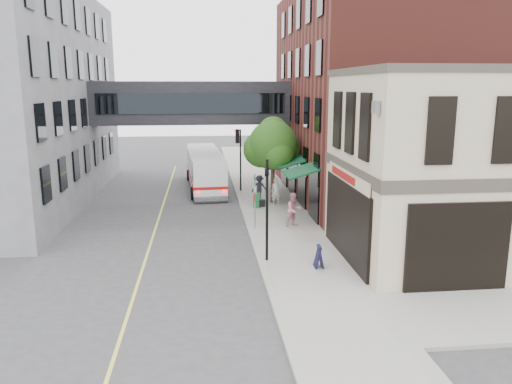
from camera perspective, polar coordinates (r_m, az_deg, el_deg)
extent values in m
plane|color=#38383A|center=(20.43, 0.83, -10.10)|extent=(120.00, 120.00, 0.00)
cube|color=gray|center=(33.93, 1.33, -0.94)|extent=(4.00, 60.00, 0.15)
cube|color=beige|center=(23.93, 22.18, 2.44)|extent=(10.00, 8.00, 8.15)
cube|color=#38332B|center=(23.92, 22.20, 2.62)|extent=(10.12, 8.12, 0.50)
cube|color=#38332B|center=(23.66, 23.01, 12.57)|extent=(10.12, 8.12, 0.30)
cube|color=black|center=(22.47, 10.26, -3.24)|extent=(0.14, 6.40, 3.40)
cube|color=black|center=(22.46, 10.16, -3.24)|extent=(0.04, 5.90, 3.00)
cube|color=maroon|center=(22.59, 9.88, 1.93)|extent=(0.03, 3.60, 0.32)
cube|color=#59231C|center=(35.96, 14.14, 10.58)|extent=(12.00, 18.00, 14.00)
cube|color=#0E3E24|center=(33.31, 3.36, 3.92)|extent=(1.80, 13.00, 0.40)
cube|color=black|center=(36.80, -7.31, 10.09)|extent=(14.00, 3.00, 3.00)
cube|color=black|center=(35.25, -7.36, 10.00)|extent=(13.00, 0.08, 1.40)
cube|color=black|center=(38.35, -7.27, 10.16)|extent=(13.00, 0.08, 1.40)
cylinder|color=black|center=(21.61, 1.27, -2.15)|extent=(0.12, 0.12, 4.50)
cube|color=black|center=(21.50, 0.69, -1.26)|extent=(0.25, 0.22, 0.30)
imported|color=black|center=(21.23, 1.29, 2.69)|extent=(0.20, 0.16, 1.00)
cylinder|color=black|center=(36.27, -1.78, 3.64)|extent=(0.12, 0.12, 4.50)
cube|color=black|center=(36.20, -2.13, 4.18)|extent=(0.25, 0.22, 0.30)
cube|color=black|center=(36.04, -2.15, 6.39)|extent=(0.28, 0.28, 1.00)
sphere|color=#FF0C05|center=(35.99, -2.41, 6.94)|extent=(0.18, 0.18, 0.18)
cylinder|color=gray|center=(26.62, -0.12, -1.09)|extent=(0.08, 0.08, 3.00)
cube|color=white|center=(26.46, -0.17, 0.39)|extent=(0.03, 0.75, 0.22)
cube|color=#0C591E|center=(26.36, -0.17, 1.56)|extent=(0.03, 0.70, 0.18)
cube|color=#B20C0C|center=(26.57, -0.17, -0.67)|extent=(0.03, 0.30, 0.40)
cylinder|color=#382619|center=(32.68, 1.92, 1.20)|extent=(0.28, 0.28, 2.80)
sphere|color=#204B14|center=(32.31, 1.95, 5.38)|extent=(3.20, 3.20, 3.20)
sphere|color=#204B14|center=(32.97, 3.20, 4.80)|extent=(2.20, 2.20, 2.20)
sphere|color=#204B14|center=(32.56, 0.64, 4.90)|extent=(2.40, 2.40, 2.40)
sphere|color=#204B14|center=(32.84, 1.98, 6.89)|extent=(2.00, 2.00, 2.00)
cube|color=#D8CC4C|center=(29.91, -11.09, -3.09)|extent=(0.12, 40.00, 0.01)
cube|color=white|center=(38.15, -5.84, 2.64)|extent=(2.95, 10.60, 2.64)
cube|color=black|center=(38.08, -5.85, 3.32)|extent=(2.99, 10.42, 0.96)
cube|color=#B20C0C|center=(38.23, -5.82, 1.97)|extent=(3.00, 10.62, 0.20)
cylinder|color=black|center=(34.53, -7.23, -0.16)|extent=(0.33, 0.93, 0.91)
cylinder|color=black|center=(34.70, -3.48, -0.02)|extent=(0.33, 0.93, 0.91)
cylinder|color=black|center=(41.68, -7.71, 1.93)|extent=(0.33, 0.93, 0.91)
cylinder|color=black|center=(41.82, -4.59, 2.04)|extent=(0.33, 0.93, 0.91)
imported|color=beige|center=(32.08, 2.34, 0.04)|extent=(0.65, 0.43, 1.76)
imported|color=pink|center=(27.28, 4.34, -2.02)|extent=(1.11, 1.01, 1.87)
imported|color=black|center=(33.49, 0.38, 0.49)|extent=(1.16, 0.75, 1.69)
cube|color=#14592F|center=(31.46, 0.09, -1.00)|extent=(0.49, 0.45, 0.90)
cube|color=black|center=(21.42, 7.21, -7.33)|extent=(0.37, 0.55, 0.96)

